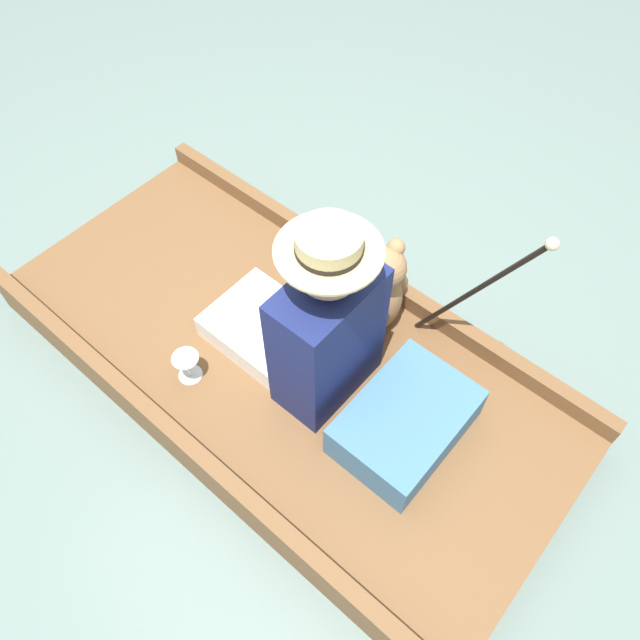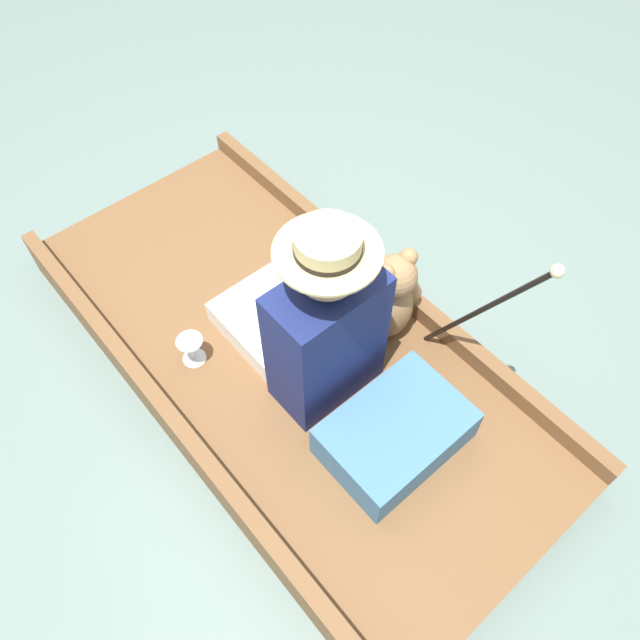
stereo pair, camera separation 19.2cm
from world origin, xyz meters
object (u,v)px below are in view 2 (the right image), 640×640
(wine_glass, at_px, (191,346))
(walking_cane, at_px, (492,304))
(seated_person, at_px, (314,325))
(teddy_bear, at_px, (391,299))

(wine_glass, xyz_separation_m, walking_cane, (0.80, -0.78, 0.37))
(seated_person, bearing_deg, wine_glass, 139.04)
(teddy_bear, height_order, wine_glass, teddy_bear)
(wine_glass, bearing_deg, seated_person, -47.37)
(wine_glass, bearing_deg, teddy_bear, -30.25)
(teddy_bear, distance_m, walking_cane, 0.46)
(seated_person, xyz_separation_m, walking_cane, (0.46, -0.41, 0.14))
(teddy_bear, distance_m, wine_glass, 0.82)
(teddy_bear, bearing_deg, walking_cane, -75.76)
(walking_cane, bearing_deg, seated_person, 138.17)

